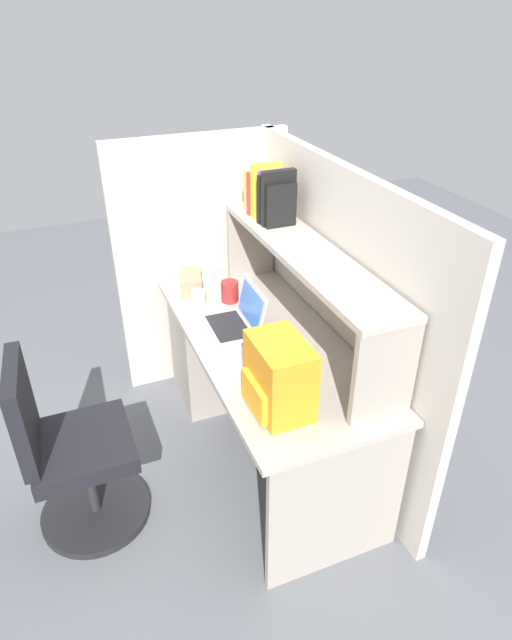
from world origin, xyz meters
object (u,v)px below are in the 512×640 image
object	(u,v)px
snack_canister	(230,291)
office_chair	(71,458)
tissue_box	(191,282)
laptop	(238,319)
backpack	(278,377)
paper_cup	(199,299)
computer_mouse	(263,372)

from	to	relation	value
snack_canister	office_chair	world-z (taller)	office_chair
tissue_box	snack_canister	size ratio (longest dim) A/B	1.88
laptop	tissue_box	world-z (taller)	laptop
backpack	snack_canister	distance (m)	0.93
paper_cup	snack_canister	xyz separation A→B (m)	(-0.00, 0.18, 0.01)
snack_canister	computer_mouse	bearing A→B (deg)	-7.72
paper_cup	laptop	bearing A→B (deg)	24.02
backpack	tissue_box	size ratio (longest dim) A/B	1.42
snack_canister	office_chair	size ratio (longest dim) A/B	0.13
computer_mouse	paper_cup	distance (m)	0.70
computer_mouse	office_chair	distance (m)	0.95
computer_mouse	tissue_box	size ratio (longest dim) A/B	0.47
snack_canister	backpack	bearing A→B (deg)	-7.57
paper_cup	snack_canister	size ratio (longest dim) A/B	0.84
laptop	backpack	world-z (taller)	backpack
computer_mouse	paper_cup	world-z (taller)	paper_cup
laptop	tissue_box	distance (m)	0.50
tissue_box	computer_mouse	bearing A→B (deg)	19.44
laptop	paper_cup	size ratio (longest dim) A/B	3.21
computer_mouse	office_chair	bearing A→B (deg)	-121.75
computer_mouse	office_chair	size ratio (longest dim) A/B	0.11
laptop	snack_canister	bearing A→B (deg)	168.51
backpack	office_chair	xyz separation A→B (m)	(-0.39, -0.84, -0.49)
backpack	snack_canister	bearing A→B (deg)	172.43
laptop	computer_mouse	size ratio (longest dim) A/B	3.04
laptop	paper_cup	bearing A→B (deg)	-155.98
computer_mouse	paper_cup	xyz separation A→B (m)	(-0.69, -0.09, 0.03)
backpack	tissue_box	xyz separation A→B (m)	(-1.13, -0.04, -0.10)
paper_cup	office_chair	bearing A→B (deg)	-55.84
tissue_box	backpack	bearing A→B (deg)	17.19
laptop	office_chair	world-z (taller)	laptop
paper_cup	tissue_box	xyz separation A→B (m)	(-0.21, 0.02, 0.00)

